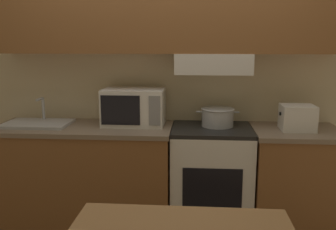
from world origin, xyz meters
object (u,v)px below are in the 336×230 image
Objects in this scene: stove_range at (211,181)px; microwave at (134,107)px; sink_basin at (38,123)px; toaster at (297,117)px; cooking_pot at (218,117)px.

stove_range is 1.81× the size of microwave.
stove_range is 1.50m from sink_basin.
toaster is at bearing -2.55° from stove_range.
cooking_pot is at bearing 171.57° from toaster.
cooking_pot is 0.69m from microwave.
stove_range is 1.71× the size of sink_basin.
sink_basin reaches higher than stove_range.
cooking_pot is 1.31× the size of toaster.
toaster reaches higher than cooking_pot.
cooking_pot is 0.61m from toaster.
sink_basin reaches higher than toaster.
cooking_pot is 1.48m from sink_basin.
microwave is at bearing 175.67° from toaster.
toaster is (0.61, -0.09, 0.02)m from cooking_pot.
sink_basin is (-0.79, -0.08, -0.13)m from microwave.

